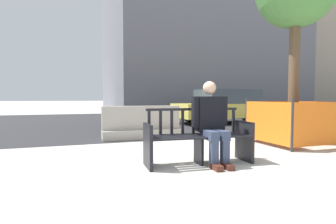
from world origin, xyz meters
The scene contains 8 objects.
ground_plane centered at (0.00, 0.00, 0.00)m, with size 200.00×200.00×0.00m, color #ADA89E.
street_asphalt centered at (0.00, 8.70, 0.00)m, with size 120.00×12.00×0.01m, color #28282B.
street_bench centered at (0.26, 0.34, 0.40)m, with size 1.71×0.61×0.88m.
seated_person centered at (0.46, 0.28, 0.69)m, with size 0.59×0.74×1.31m.
jersey_barrier_centre centered at (0.01, 3.22, 0.34)m, with size 2.02×0.73×0.84m.
construction_fence centered at (3.10, 1.29, 0.52)m, with size 1.51×1.51×1.05m.
car_taxi_near centered at (4.48, 6.17, 0.70)m, with size 4.76×2.05×1.40m.
building_far_right centered at (20.53, 17.92, 10.73)m, with size 11.98×9.09×21.47m.
Camera 1 is at (-1.53, -3.42, 1.04)m, focal length 28.00 mm.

